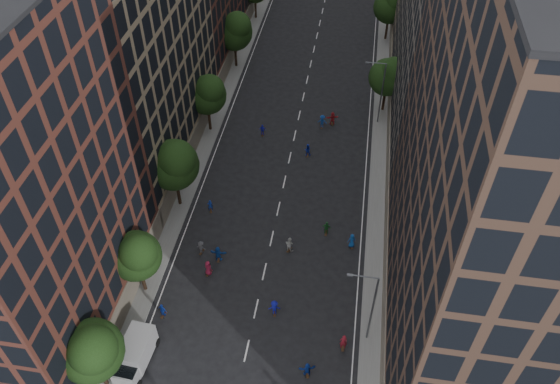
# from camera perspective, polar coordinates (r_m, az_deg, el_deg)

# --- Properties ---
(ground) EXTENTS (240.00, 240.00, 0.00)m
(ground) POSITION_cam_1_polar(r_m,az_deg,el_deg) (71.38, 1.49, 5.67)
(ground) COLOR black
(ground) RESTS_ON ground
(sidewalk_left) EXTENTS (4.00, 105.00, 0.15)m
(sidewalk_left) POSITION_cam_1_polar(r_m,az_deg,el_deg) (79.28, -6.49, 9.87)
(sidewalk_left) COLOR slate
(sidewalk_left) RESTS_ON ground
(sidewalk_right) EXTENTS (4.00, 105.00, 0.15)m
(sidewalk_right) POSITION_cam_1_polar(r_m,az_deg,el_deg) (77.16, 11.23, 8.17)
(sidewalk_right) COLOR slate
(sidewalk_right) RESTS_ON ground
(bldg_left_a) EXTENTS (14.00, 22.00, 30.00)m
(bldg_left_a) POSITION_cam_1_polar(r_m,az_deg,el_deg) (47.29, -26.98, -0.11)
(bldg_left_a) COLOR #552920
(bldg_left_a) RESTS_ON ground
(bldg_left_b) EXTENTS (14.00, 26.00, 34.00)m
(bldg_left_b) POSITION_cam_1_polar(r_m,az_deg,el_deg) (62.98, -17.04, 16.49)
(bldg_left_b) COLOR #948061
(bldg_left_b) RESTS_ON ground
(bldg_right_a) EXTENTS (14.00, 30.00, 36.00)m
(bldg_right_a) POSITION_cam_1_polar(r_m,az_deg,el_deg) (42.08, 23.38, 0.90)
(bldg_right_a) COLOR #483226
(bldg_right_a) RESTS_ON ground
(bldg_right_b) EXTENTS (14.00, 28.00, 33.00)m
(bldg_right_b) POSITION_cam_1_polar(r_m,az_deg,el_deg) (66.76, 19.44, 17.04)
(bldg_right_b) COLOR #5E574D
(bldg_right_b) RESTS_ON ground
(tree_left_0) EXTENTS (5.20, 5.20, 8.83)m
(tree_left_0) POSITION_cam_1_polar(r_m,az_deg,el_deg) (46.63, -19.06, -15.39)
(tree_left_0) COLOR black
(tree_left_0) RESTS_ON ground
(tree_left_1) EXTENTS (4.80, 4.80, 8.21)m
(tree_left_1) POSITION_cam_1_polar(r_m,az_deg,el_deg) (51.88, -14.75, -6.38)
(tree_left_1) COLOR black
(tree_left_1) RESTS_ON ground
(tree_left_2) EXTENTS (5.60, 5.60, 9.45)m
(tree_left_2) POSITION_cam_1_polar(r_m,az_deg,el_deg) (58.93, -11.00, 2.97)
(tree_left_2) COLOR black
(tree_left_2) RESTS_ON ground
(tree_left_3) EXTENTS (5.00, 5.00, 8.58)m
(tree_left_3) POSITION_cam_1_polar(r_m,az_deg,el_deg) (69.77, -7.57, 10.18)
(tree_left_3) COLOR black
(tree_left_3) RESTS_ON ground
(tree_left_4) EXTENTS (5.40, 5.40, 9.08)m
(tree_left_4) POSITION_cam_1_polar(r_m,az_deg,el_deg) (82.88, -4.72, 16.50)
(tree_left_4) COLOR black
(tree_left_4) RESTS_ON ground
(tree_right_a) EXTENTS (5.00, 5.00, 8.39)m
(tree_right_a) POSITION_cam_1_polar(r_m,az_deg,el_deg) (74.36, 11.35, 11.84)
(tree_right_a) COLOR black
(tree_right_a) RESTS_ON ground
(tree_right_b) EXTENTS (5.20, 5.20, 8.83)m
(tree_right_b) POSITION_cam_1_polar(r_m,az_deg,el_deg) (91.84, 11.57, 18.58)
(tree_right_b) COLOR black
(tree_right_b) RESTS_ON ground
(streetlamp_near) EXTENTS (2.64, 0.22, 9.06)m
(streetlamp_near) POSITION_cam_1_polar(r_m,az_deg,el_deg) (48.03, 9.43, -11.60)
(streetlamp_near) COLOR #595B60
(streetlamp_near) RESTS_ON ground
(streetlamp_far) EXTENTS (2.64, 0.22, 9.06)m
(streetlamp_far) POSITION_cam_1_polar(r_m,az_deg,el_deg) (72.15, 10.45, 10.44)
(streetlamp_far) COLOR #595B60
(streetlamp_far) RESTS_ON ground
(cargo_van) EXTENTS (2.69, 5.17, 2.68)m
(cargo_van) POSITION_cam_1_polar(r_m,az_deg,el_deg) (50.91, -14.91, -16.03)
(cargo_van) COLOR #BBBBBD
(cargo_van) RESTS_ON ground
(skater_3) EXTENTS (1.26, 0.87, 1.79)m
(skater_3) POSITION_cam_1_polar(r_m,az_deg,el_deg) (52.40, -0.59, -12.02)
(skater_3) COLOR #11148E
(skater_3) RESTS_ON ground
(skater_4) EXTENTS (1.05, 0.72, 1.66)m
(skater_4) POSITION_cam_1_polar(r_m,az_deg,el_deg) (53.48, -12.17, -12.00)
(skater_4) COLOR #13309C
(skater_4) RESTS_ON ground
(skater_5) EXTENTS (1.55, 0.89, 1.60)m
(skater_5) POSITION_cam_1_polar(r_m,az_deg,el_deg) (49.37, 2.87, -18.05)
(skater_5) COLOR navy
(skater_5) RESTS_ON ground
(skater_6) EXTENTS (1.03, 0.86, 1.80)m
(skater_6) POSITION_cam_1_polar(r_m,az_deg,el_deg) (55.60, -7.52, -7.91)
(skater_6) COLOR maroon
(skater_6) RESTS_ON ground
(skater_7) EXTENTS (0.75, 0.54, 1.90)m
(skater_7) POSITION_cam_1_polar(r_m,az_deg,el_deg) (50.75, 6.63, -15.31)
(skater_7) COLOR maroon
(skater_7) RESTS_ON ground
(skater_8) EXTENTS (1.08, 0.99, 1.81)m
(skater_8) POSITION_cam_1_polar(r_m,az_deg,el_deg) (57.10, 0.99, -5.50)
(skater_8) COLOR #AFAFAB
(skater_8) RESTS_ON ground
(skater_9) EXTENTS (1.13, 0.81, 1.57)m
(skater_9) POSITION_cam_1_polar(r_m,az_deg,el_deg) (57.56, -8.24, -5.76)
(skater_9) COLOR #404145
(skater_9) RESTS_ON ground
(skater_10) EXTENTS (1.03, 0.51, 1.69)m
(skater_10) POSITION_cam_1_polar(r_m,az_deg,el_deg) (58.88, 4.90, -3.79)
(skater_10) COLOR #1A5823
(skater_10) RESTS_ON ground
(skater_11) EXTENTS (1.72, 0.56, 1.85)m
(skater_11) POSITION_cam_1_polar(r_m,az_deg,el_deg) (56.59, -6.48, -6.46)
(skater_11) COLOR #123E98
(skater_11) RESTS_ON ground
(skater_12) EXTENTS (0.99, 0.80, 1.75)m
(skater_12) POSITION_cam_1_polar(r_m,az_deg,el_deg) (57.94, 7.51, -5.08)
(skater_12) COLOR #114191
(skater_12) RESTS_ON ground
(skater_13) EXTENTS (0.65, 0.52, 1.57)m
(skater_13) POSITION_cam_1_polar(r_m,az_deg,el_deg) (61.54, -7.29, -1.45)
(skater_13) COLOR navy
(skater_13) RESTS_ON ground
(skater_14) EXTENTS (0.91, 0.76, 1.70)m
(skater_14) POSITION_cam_1_polar(r_m,az_deg,el_deg) (68.17, 2.88, 4.38)
(skater_14) COLOR #172BBA
(skater_14) RESTS_ON ground
(skater_15) EXTENTS (1.25, 0.78, 1.87)m
(skater_15) POSITION_cam_1_polar(r_m,az_deg,el_deg) (72.78, 4.43, 7.34)
(skater_15) COLOR #123C96
(skater_15) RESTS_ON ground
(skater_16) EXTENTS (0.91, 0.38, 1.55)m
(skater_16) POSITION_cam_1_polar(r_m,az_deg,el_deg) (71.41, -1.83, 6.48)
(skater_16) COLOR #1719BE
(skater_16) RESTS_ON ground
(skater_17) EXTENTS (1.79, 1.01, 1.84)m
(skater_17) POSITION_cam_1_polar(r_m,az_deg,el_deg) (73.44, 5.50, 7.63)
(skater_17) COLOR #AC1C23
(skater_17) RESTS_ON ground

